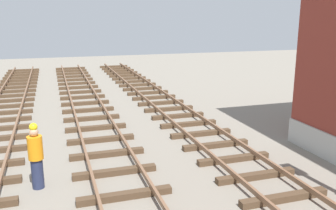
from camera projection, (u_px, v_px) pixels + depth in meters
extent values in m
cube|color=#4C3826|center=(284.00, 198.00, 9.39)|extent=(2.50, 0.24, 0.18)
cube|color=#4C3826|center=(256.00, 176.00, 10.66)|extent=(2.50, 0.24, 0.18)
cube|color=#4C3826|center=(233.00, 159.00, 11.94)|extent=(2.50, 0.24, 0.18)
cube|color=#4C3826|center=(216.00, 145.00, 13.22)|extent=(2.50, 0.24, 0.18)
cube|color=#4C3826|center=(201.00, 134.00, 14.49)|extent=(2.50, 0.24, 0.18)
cube|color=#4C3826|center=(188.00, 124.00, 15.77)|extent=(2.50, 0.24, 0.18)
cube|color=#4C3826|center=(178.00, 116.00, 17.05)|extent=(2.50, 0.24, 0.18)
cube|color=#4C3826|center=(169.00, 109.00, 18.32)|extent=(2.50, 0.24, 0.18)
cube|color=#4C3826|center=(161.00, 103.00, 19.60)|extent=(2.50, 0.24, 0.18)
cube|color=#4C3826|center=(154.00, 98.00, 20.87)|extent=(2.50, 0.24, 0.18)
cube|color=#4C3826|center=(148.00, 93.00, 22.15)|extent=(2.50, 0.24, 0.18)
cube|color=#4C3826|center=(142.00, 89.00, 23.43)|extent=(2.50, 0.24, 0.18)
cube|color=#4C3826|center=(138.00, 85.00, 24.70)|extent=(2.50, 0.24, 0.18)
cube|color=#4C3826|center=(133.00, 81.00, 25.98)|extent=(2.50, 0.24, 0.18)
cube|color=#4C3826|center=(129.00, 78.00, 27.25)|extent=(2.50, 0.24, 0.18)
cube|color=#4C3826|center=(125.00, 76.00, 28.53)|extent=(2.50, 0.24, 0.18)
cube|color=#4C3826|center=(122.00, 73.00, 29.81)|extent=(2.50, 0.24, 0.18)
cube|color=#4C3826|center=(119.00, 71.00, 31.08)|extent=(2.50, 0.24, 0.18)
cube|color=#4C3826|center=(116.00, 69.00, 32.36)|extent=(2.50, 0.24, 0.18)
cube|color=#4C3826|center=(114.00, 66.00, 33.64)|extent=(2.50, 0.24, 0.18)
cube|color=#4C3826|center=(125.00, 196.00, 9.50)|extent=(2.50, 0.24, 0.18)
cube|color=#4C3826|center=(115.00, 172.00, 10.93)|extent=(2.50, 0.24, 0.18)
cube|color=#4C3826|center=(107.00, 154.00, 12.37)|extent=(2.50, 0.24, 0.18)
cube|color=#4C3826|center=(101.00, 140.00, 13.80)|extent=(2.50, 0.24, 0.18)
cube|color=#4C3826|center=(96.00, 128.00, 15.23)|extent=(2.50, 0.24, 0.18)
cube|color=#4C3826|center=(92.00, 118.00, 16.66)|extent=(2.50, 0.24, 0.18)
cube|color=#4C3826|center=(88.00, 110.00, 18.09)|extent=(2.50, 0.24, 0.18)
cube|color=#4C3826|center=(85.00, 103.00, 19.53)|extent=(2.50, 0.24, 0.18)
cube|color=#4C3826|center=(83.00, 97.00, 20.96)|extent=(2.50, 0.24, 0.18)
cube|color=#4C3826|center=(81.00, 92.00, 22.39)|extent=(2.50, 0.24, 0.18)
cube|color=#4C3826|center=(79.00, 87.00, 23.82)|extent=(2.50, 0.24, 0.18)
cube|color=#4C3826|center=(77.00, 83.00, 25.25)|extent=(2.50, 0.24, 0.18)
cube|color=#4C3826|center=(75.00, 80.00, 26.68)|extent=(2.50, 0.24, 0.18)
cube|color=#4C3826|center=(74.00, 76.00, 28.12)|extent=(2.50, 0.24, 0.18)
cube|color=#4C3826|center=(73.00, 74.00, 29.55)|extent=(2.50, 0.24, 0.18)
cube|color=#4C3826|center=(71.00, 71.00, 30.98)|extent=(2.50, 0.24, 0.18)
cube|color=#4C3826|center=(70.00, 68.00, 32.41)|extent=(2.50, 0.24, 0.18)
cube|color=#4C3826|center=(2.00, 120.00, 16.37)|extent=(2.50, 0.24, 0.18)
cube|color=#4C3826|center=(5.00, 113.00, 17.62)|extent=(2.50, 0.24, 0.18)
cube|color=#4C3826|center=(8.00, 106.00, 18.87)|extent=(2.50, 0.24, 0.18)
cube|color=#4C3826|center=(11.00, 101.00, 20.12)|extent=(2.50, 0.24, 0.18)
cube|color=#4C3826|center=(13.00, 96.00, 21.37)|extent=(2.50, 0.24, 0.18)
cube|color=#4C3826|center=(15.00, 91.00, 22.61)|extent=(2.50, 0.24, 0.18)
cube|color=#4C3826|center=(16.00, 87.00, 23.86)|extent=(2.50, 0.24, 0.18)
cube|color=#4C3826|center=(18.00, 84.00, 25.11)|extent=(2.50, 0.24, 0.18)
cube|color=#4C3826|center=(19.00, 81.00, 26.36)|extent=(2.50, 0.24, 0.18)
cube|color=#4C3826|center=(21.00, 78.00, 27.61)|extent=(2.50, 0.24, 0.18)
cube|color=#4C3826|center=(22.00, 75.00, 28.86)|extent=(2.50, 0.24, 0.18)
cube|color=#4C3826|center=(23.00, 72.00, 30.11)|extent=(2.50, 0.24, 0.18)
cube|color=#4C3826|center=(24.00, 70.00, 31.36)|extent=(2.50, 0.24, 0.18)
cylinder|color=#262D4C|center=(38.00, 173.00, 10.03)|extent=(0.32, 0.32, 0.85)
cylinder|color=orange|center=(35.00, 148.00, 9.86)|extent=(0.40, 0.40, 0.65)
sphere|color=tan|center=(34.00, 132.00, 9.75)|extent=(0.24, 0.24, 0.24)
sphere|color=yellow|center=(33.00, 127.00, 9.72)|extent=(0.22, 0.22, 0.22)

